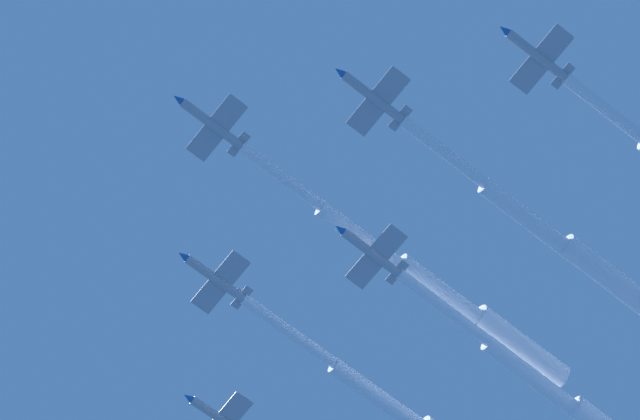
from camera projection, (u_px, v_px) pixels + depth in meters
jet_lead at (444, 295)px, 182.13m from camera, size 15.57×59.18×3.73m
jet_port_inner at (612, 278)px, 178.00m from camera, size 16.21×60.82×3.77m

